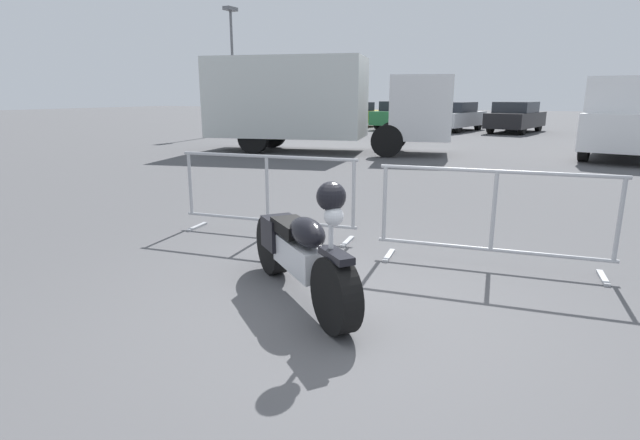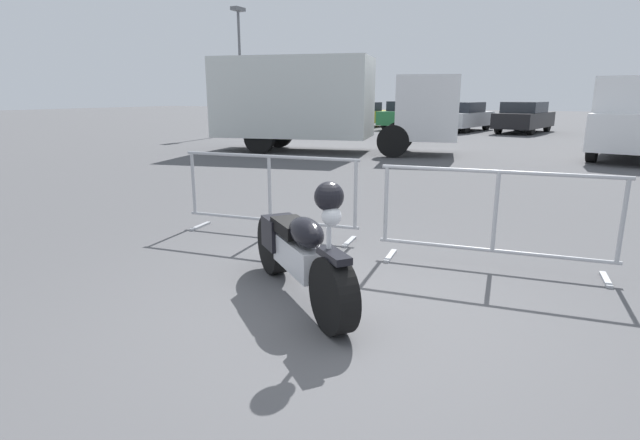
# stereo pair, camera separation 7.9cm
# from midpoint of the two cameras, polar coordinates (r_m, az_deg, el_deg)

# --- Properties ---
(ground_plane) EXTENTS (120.00, 120.00, 0.00)m
(ground_plane) POSITION_cam_midpoint_polar(r_m,az_deg,el_deg) (4.28, 2.82, -11.10)
(ground_plane) COLOR #4C4C4F
(motorcycle) EXTENTS (1.75, 1.44, 1.19)m
(motorcycle) POSITION_cam_midpoint_polar(r_m,az_deg,el_deg) (4.52, -2.82, -3.53)
(motorcycle) COLOR black
(motorcycle) RESTS_ON ground
(crowd_barrier_near) EXTENTS (2.43, 0.74, 1.07)m
(crowd_barrier_near) POSITION_cam_midpoint_polar(r_m,az_deg,el_deg) (6.59, -6.39, 2.98)
(crowd_barrier_near) COLOR #9EA0A5
(crowd_barrier_near) RESTS_ON ground
(crowd_barrier_far) EXTENTS (2.43, 0.74, 1.07)m
(crowd_barrier_far) POSITION_cam_midpoint_polar(r_m,az_deg,el_deg) (5.58, 18.80, 0.27)
(crowd_barrier_far) COLOR #9EA0A5
(crowd_barrier_far) RESTS_ON ground
(box_truck) EXTENTS (8.01, 4.05, 2.98)m
(box_truck) POSITION_cam_midpoint_polar(r_m,az_deg,el_deg) (16.46, -0.83, 13.49)
(box_truck) COLOR silver
(box_truck) RESTS_ON ground
(delivery_van) EXTENTS (2.63, 5.22, 2.31)m
(delivery_van) POSITION_cam_midpoint_polar(r_m,az_deg,el_deg) (17.56, 31.78, 10.18)
(delivery_van) COLOR white
(delivery_van) RESTS_ON ground
(parked_car_yellow) EXTENTS (2.36, 4.34, 1.40)m
(parked_car_yellow) POSITION_cam_midpoint_polar(r_m,az_deg,el_deg) (29.12, 3.85, 11.92)
(parked_car_yellow) COLOR yellow
(parked_car_yellow) RESTS_ON ground
(parked_car_green) EXTENTS (2.49, 4.57, 1.47)m
(parked_car_green) POSITION_cam_midpoint_polar(r_m,az_deg,el_deg) (28.06, 9.38, 11.76)
(parked_car_green) COLOR #236B38
(parked_car_green) RESTS_ON ground
(parked_car_silver) EXTENTS (2.45, 4.51, 1.45)m
(parked_car_silver) POSITION_cam_midpoint_polar(r_m,az_deg,el_deg) (26.92, 15.09, 11.36)
(parked_car_silver) COLOR #B7BABF
(parked_car_silver) RESTS_ON ground
(parked_car_black) EXTENTS (2.50, 4.60, 1.48)m
(parked_car_black) POSITION_cam_midpoint_polar(r_m,az_deg,el_deg) (26.75, 21.40, 10.90)
(parked_car_black) COLOR black
(parked_car_black) RESTS_ON ground
(pedestrian) EXTENTS (0.39, 0.39, 1.69)m
(pedestrian) POSITION_cam_midpoint_polar(r_m,az_deg,el_deg) (19.45, 9.29, 11.31)
(pedestrian) COLOR #262838
(pedestrian) RESTS_ON ground
(street_lamp) EXTENTS (0.36, 0.70, 5.68)m
(street_lamp) POSITION_cam_midpoint_polar(r_m,az_deg,el_deg) (24.70, -10.11, 18.33)
(street_lamp) COLOR #595B60
(street_lamp) RESTS_ON ground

